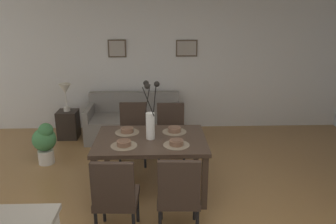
{
  "coord_description": "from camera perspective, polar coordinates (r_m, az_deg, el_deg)",
  "views": [
    {
      "loc": [
        -0.06,
        -3.14,
        2.31
      ],
      "look_at": [
        0.09,
        1.07,
        0.99
      ],
      "focal_mm": 35.27,
      "sensor_mm": 36.0,
      "label": 1
    }
  ],
  "objects": [
    {
      "name": "dining_chair_near_right",
      "position": [
        5.16,
        -6.03,
        -3.11
      ],
      "size": [
        0.45,
        0.45,
        0.92
      ],
      "color": "#33261E",
      "rests_on": "ground"
    },
    {
      "name": "bowl_far_right",
      "position": [
        4.39,
        1.12,
        -2.98
      ],
      "size": [
        0.17,
        0.17,
        0.07
      ],
      "color": "brown",
      "rests_on": "dining_table"
    },
    {
      "name": "bowl_near_left",
      "position": [
        3.99,
        -7.64,
        -5.3
      ],
      "size": [
        0.17,
        0.17,
        0.07
      ],
      "color": "brown",
      "rests_on": "dining_table"
    },
    {
      "name": "dining_chair_far_right",
      "position": [
        5.1,
        0.48,
        -3.23
      ],
      "size": [
        0.44,
        0.44,
        0.92
      ],
      "color": "#33261E",
      "rests_on": "ground"
    },
    {
      "name": "dining_chair_far_left",
      "position": [
        3.48,
        1.85,
        -13.73
      ],
      "size": [
        0.46,
        0.46,
        0.92
      ],
      "color": "#33261E",
      "rests_on": "ground"
    },
    {
      "name": "placemat_near_right",
      "position": [
        4.42,
        -7.08,
        -3.51
      ],
      "size": [
        0.32,
        0.32,
        0.01
      ],
      "primitive_type": "cylinder",
      "color": "#7F705B",
      "rests_on": "dining_table"
    },
    {
      "name": "back_wall_panel",
      "position": [
        6.47,
        -1.42,
        8.44
      ],
      "size": [
        9.0,
        0.1,
        2.6
      ],
      "primitive_type": "cube",
      "color": "silver",
      "rests_on": "ground"
    },
    {
      "name": "table_lamp",
      "position": [
        6.22,
        -17.34,
        3.45
      ],
      "size": [
        0.22,
        0.22,
        0.51
      ],
      "color": "beige",
      "rests_on": "side_table"
    },
    {
      "name": "placemat_near_left",
      "position": [
        4.01,
        -7.61,
        -5.79
      ],
      "size": [
        0.32,
        0.32,
        0.01
      ],
      "primitive_type": "cylinder",
      "color": "#7F705B",
      "rests_on": "dining_table"
    },
    {
      "name": "potted_plant",
      "position": [
        5.41,
        -20.51,
        -4.75
      ],
      "size": [
        0.36,
        0.36,
        0.67
      ],
      "color": "silver",
      "rests_on": "ground"
    },
    {
      "name": "side_table",
      "position": [
        6.4,
        -16.83,
        -2.06
      ],
      "size": [
        0.36,
        0.36,
        0.52
      ],
      "primitive_type": "cube",
      "color": "black",
      "rests_on": "ground"
    },
    {
      "name": "dining_chair_near_left",
      "position": [
        3.49,
        -9.08,
        -13.89
      ],
      "size": [
        0.46,
        0.46,
        0.92
      ],
      "color": "#33261E",
      "rests_on": "ground"
    },
    {
      "name": "bowl_far_left",
      "position": [
        3.98,
        1.46,
        -5.22
      ],
      "size": [
        0.17,
        0.17,
        0.07
      ],
      "color": "brown",
      "rests_on": "dining_table"
    },
    {
      "name": "bowl_near_right",
      "position": [
        4.41,
        -7.1,
        -3.06
      ],
      "size": [
        0.17,
        0.17,
        0.07
      ],
      "color": "brown",
      "rests_on": "dining_table"
    },
    {
      "name": "centerpiece_vase",
      "position": [
        4.1,
        -3.08,
        -0.93
      ],
      "size": [
        0.21,
        0.23,
        0.73
      ],
      "color": "white",
      "rests_on": "dining_table"
    },
    {
      "name": "framed_picture_left",
      "position": [
        6.41,
        -8.79,
        10.79
      ],
      "size": [
        0.34,
        0.03,
        0.33
      ],
      "color": "#473828"
    },
    {
      "name": "placemat_far_right",
      "position": [
        4.41,
        1.12,
        -3.43
      ],
      "size": [
        0.32,
        0.32,
        0.01
      ],
      "primitive_type": "cylinder",
      "color": "#7F705B",
      "rests_on": "dining_table"
    },
    {
      "name": "framed_picture_center",
      "position": [
        6.39,
        3.24,
        10.95
      ],
      "size": [
        0.41,
        0.03,
        0.32
      ],
      "color": "#473828"
    },
    {
      "name": "placemat_far_left",
      "position": [
        3.99,
        1.46,
        -5.72
      ],
      "size": [
        0.32,
        0.32,
        0.01
      ],
      "primitive_type": "cylinder",
      "color": "#7F705B",
      "rests_on": "dining_table"
    },
    {
      "name": "dining_table",
      "position": [
        4.23,
        -3.01,
        -5.68
      ],
      "size": [
        1.4,
        0.99,
        0.74
      ],
      "color": "#3D2D23",
      "rests_on": "ground"
    },
    {
      "name": "sofa",
      "position": [
        6.17,
        -5.89,
        -1.88
      ],
      "size": [
        1.7,
        0.84,
        0.8
      ],
      "color": "gray",
      "rests_on": "ground"
    }
  ]
}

